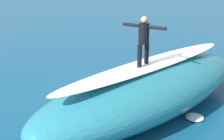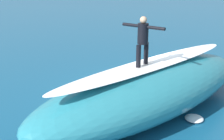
{
  "view_description": "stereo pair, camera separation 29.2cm",
  "coord_description": "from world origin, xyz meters",
  "px_view_note": "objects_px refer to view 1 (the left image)",
  "views": [
    {
      "loc": [
        5.81,
        9.22,
        4.59
      ],
      "look_at": [
        1.14,
        0.5,
        1.27
      ],
      "focal_mm": 49.19,
      "sensor_mm": 36.0,
      "label": 1
    },
    {
      "loc": [
        5.55,
        9.35,
        4.59
      ],
      "look_at": [
        1.14,
        0.5,
        1.27
      ],
      "focal_mm": 49.19,
      "sensor_mm": 36.0,
      "label": 2
    }
  ],
  "objects_px": {
    "buoy_marker": "(199,67)",
    "surfer_riding": "(144,37)",
    "surfboard_riding": "(143,66)",
    "surfer_paddling": "(90,88)",
    "surfboard_paddling": "(87,93)"
  },
  "relations": [
    {
      "from": "surfer_riding",
      "to": "surfboard_riding",
      "type": "bearing_deg",
      "value": 88.74
    },
    {
      "from": "surfboard_riding",
      "to": "surfer_riding",
      "type": "height_order",
      "value": "surfer_riding"
    },
    {
      "from": "surfer_riding",
      "to": "buoy_marker",
      "type": "relative_size",
      "value": 1.34
    },
    {
      "from": "surfer_paddling",
      "to": "surfboard_riding",
      "type": "bearing_deg",
      "value": 102.09
    },
    {
      "from": "surfer_paddling",
      "to": "surfer_riding",
      "type": "bearing_deg",
      "value": 102.09
    },
    {
      "from": "surfboard_riding",
      "to": "surfer_riding",
      "type": "bearing_deg",
      "value": -91.26
    },
    {
      "from": "surfer_paddling",
      "to": "buoy_marker",
      "type": "bearing_deg",
      "value": 175.63
    },
    {
      "from": "surfer_riding",
      "to": "surfer_paddling",
      "type": "distance_m",
      "value": 3.59
    },
    {
      "from": "surfboard_riding",
      "to": "surfboard_paddling",
      "type": "bearing_deg",
      "value": -101.53
    },
    {
      "from": "surfboard_riding",
      "to": "surfer_paddling",
      "type": "xyz_separation_m",
      "value": [
        0.62,
        -2.59,
        -1.5
      ]
    },
    {
      "from": "surfer_riding",
      "to": "buoy_marker",
      "type": "bearing_deg",
      "value": 178.79
    },
    {
      "from": "surfer_riding",
      "to": "surfer_paddling",
      "type": "bearing_deg",
      "value": -104.34
    },
    {
      "from": "buoy_marker",
      "to": "surfer_riding",
      "type": "bearing_deg",
      "value": 26.61
    },
    {
      "from": "surfboard_riding",
      "to": "buoy_marker",
      "type": "xyz_separation_m",
      "value": [
        -4.62,
        -2.32,
        -1.38
      ]
    },
    {
      "from": "surfboard_paddling",
      "to": "buoy_marker",
      "type": "distance_m",
      "value": 5.39
    }
  ]
}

